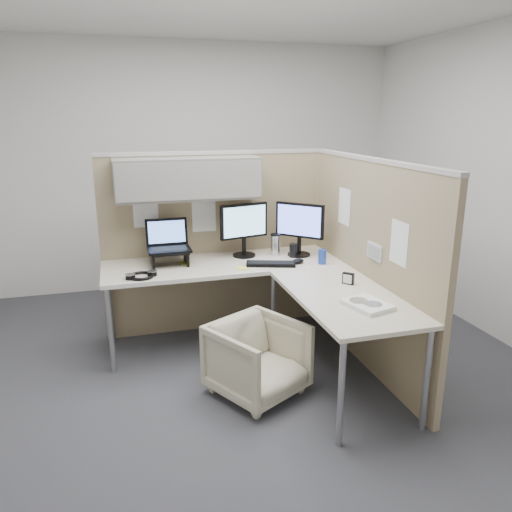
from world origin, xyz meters
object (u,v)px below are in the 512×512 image
object	(u,v)px
monitor_left	(244,226)
desk	(263,280)
office_chair	(258,356)
keyboard	(271,264)

from	to	relation	value
monitor_left	desk	bearing A→B (deg)	-101.71
desk	office_chair	size ratio (longest dim) A/B	3.39
desk	office_chair	xyz separation A→B (m)	(-0.18, -0.47, -0.39)
office_chair	keyboard	distance (m)	0.89
keyboard	desk	bearing A→B (deg)	-102.23
monitor_left	keyboard	distance (m)	0.45
desk	keyboard	world-z (taller)	keyboard
desk	office_chair	distance (m)	0.64
office_chair	monitor_left	distance (m)	1.26
monitor_left	keyboard	world-z (taller)	monitor_left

